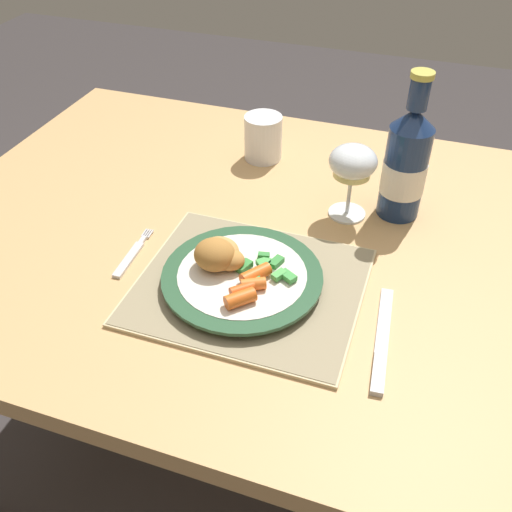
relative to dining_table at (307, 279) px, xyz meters
The scene contains 12 objects.
ground_plane 0.65m from the dining_table, ahead, with size 6.00×6.00×0.00m, color #383333.
dining_table is the anchor object (origin of this frame).
placemat 0.18m from the dining_table, 111.82° to the right, with size 0.34×0.30×0.01m.
dinner_plate 0.19m from the dining_table, 115.71° to the right, with size 0.25×0.25×0.02m.
breaded_croquettes 0.22m from the dining_table, 129.07° to the right, with size 0.08×0.08×0.05m.
green_beans_pile 0.18m from the dining_table, 105.30° to the right, with size 0.10×0.08×0.01m.
glazed_carrots 0.22m from the dining_table, 104.89° to the right, with size 0.05×0.11×0.02m.
fork 0.31m from the dining_table, 152.69° to the right, with size 0.02×0.13×0.01m.
table_knife 0.27m from the dining_table, 52.52° to the right, with size 0.03×0.20×0.01m.
wine_glass 0.22m from the dining_table, 66.30° to the left, with size 0.08×0.08×0.14m.
bottle 0.26m from the dining_table, 46.20° to the left, with size 0.08×0.08×0.26m.
drinking_cup 0.32m from the dining_table, 124.03° to the left, with size 0.08×0.08×0.09m.
Camera 1 is at (0.16, -0.76, 1.34)m, focal length 40.00 mm.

